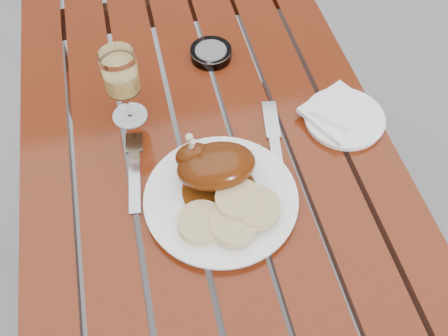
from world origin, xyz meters
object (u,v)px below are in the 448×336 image
Objects in this scene: dinner_plate at (221,199)px; ashtray at (211,53)px; wine_glass at (124,87)px; side_plate at (344,118)px; table at (207,215)px.

dinner_plate is 0.43m from ashtray.
wine_glass is 1.02× the size of side_plate.
side_plate is (0.47, -0.12, -0.09)m from wine_glass.
ashtray reaches higher than side_plate.
side_plate is at bearing -7.84° from table.
side_plate is at bearing 25.00° from dinner_plate.
dinner_plate is at bearing -60.71° from wine_glass.
table is 11.57× the size of ashtray.
wine_glass is at bearing -145.57° from ashtray.
dinner_plate is 1.66× the size of wine_glass.
wine_glass is 1.80× the size of ashtray.
dinner_plate is at bearing -90.59° from table.
table is 3.88× the size of dinner_plate.
dinner_plate is 2.98× the size of ashtray.
table is 0.46m from ashtray.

